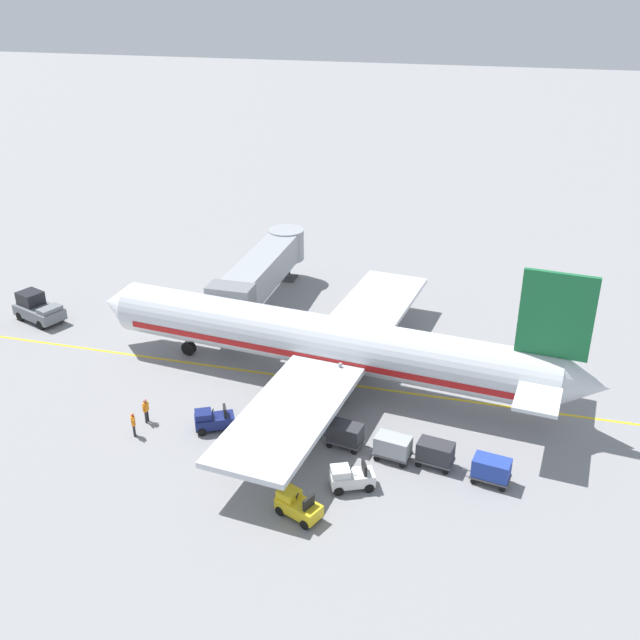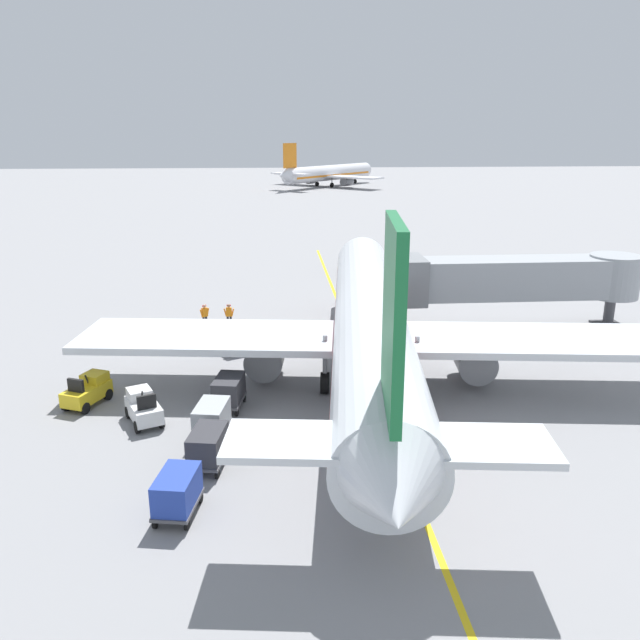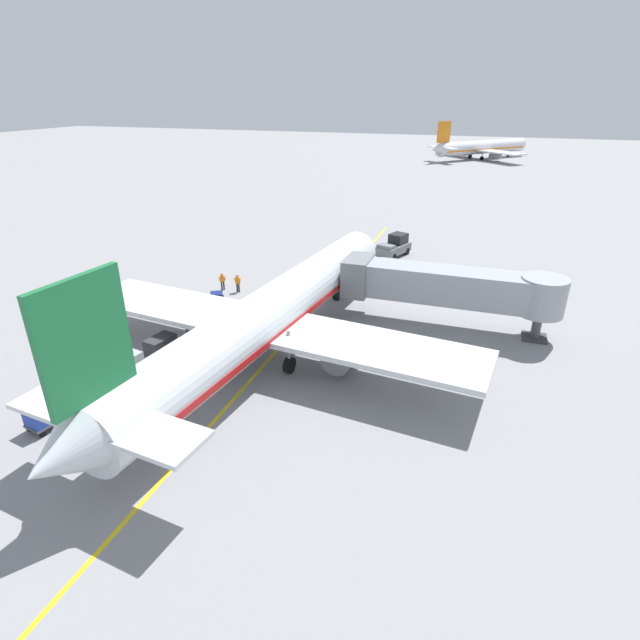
% 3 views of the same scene
% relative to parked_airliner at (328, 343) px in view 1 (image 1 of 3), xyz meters
% --- Properties ---
extents(ground_plane, '(400.00, 400.00, 0.00)m').
position_rel_parked_airliner_xyz_m(ground_plane, '(0.05, -1.27, -3.19)').
color(ground_plane, gray).
extents(gate_lead_in_line, '(0.24, 80.00, 0.01)m').
position_rel_parked_airliner_xyz_m(gate_lead_in_line, '(0.05, -1.27, -3.18)').
color(gate_lead_in_line, gold).
rests_on(gate_lead_in_line, ground).
extents(parked_airliner, '(30.40, 37.34, 10.63)m').
position_rel_parked_airliner_xyz_m(parked_airliner, '(0.00, 0.00, 0.00)').
color(parked_airliner, silver).
rests_on(parked_airliner, ground).
extents(jet_bridge, '(16.74, 3.50, 4.98)m').
position_rel_parked_airliner_xyz_m(jet_bridge, '(11.18, 8.78, 0.27)').
color(jet_bridge, '#93999E').
rests_on(jet_bridge, ground).
extents(pushback_tractor, '(3.61, 4.89, 2.40)m').
position_rel_parked_airliner_xyz_m(pushback_tractor, '(3.57, 26.13, -2.09)').
color(pushback_tractor, slate).
rests_on(pushback_tractor, ground).
extents(baggage_tug_lead, '(2.23, 2.77, 1.62)m').
position_rel_parked_airliner_xyz_m(baggage_tug_lead, '(-7.68, 5.62, -2.47)').
color(baggage_tug_lead, navy).
rests_on(baggage_tug_lead, ground).
extents(baggage_tug_trailing, '(2.09, 2.77, 1.62)m').
position_rel_parked_airliner_xyz_m(baggage_tug_trailing, '(-14.17, -1.99, -2.47)').
color(baggage_tug_trailing, gold).
rests_on(baggage_tug_trailing, ground).
extents(baggage_tug_spare, '(2.12, 2.77, 1.62)m').
position_rel_parked_airliner_xyz_m(baggage_tug_spare, '(-11.09, -4.21, -2.47)').
color(baggage_tug_spare, silver).
rests_on(baggage_tug_spare, ground).
extents(baggage_cart_front, '(1.65, 2.97, 1.58)m').
position_rel_parked_airliner_xyz_m(baggage_cart_front, '(-7.25, -2.97, -2.24)').
color(baggage_cart_front, '#4C4C51').
rests_on(baggage_cart_front, ground).
extents(baggage_cart_second_in_train, '(1.65, 2.97, 1.58)m').
position_rel_parked_airliner_xyz_m(baggage_cart_second_in_train, '(-7.80, -6.04, -2.24)').
color(baggage_cart_second_in_train, '#4C4C51').
rests_on(baggage_cart_second_in_train, ground).
extents(baggage_cart_third_in_train, '(1.65, 2.97, 1.58)m').
position_rel_parked_airliner_xyz_m(baggage_cart_third_in_train, '(-7.74, -8.57, -2.24)').
color(baggage_cart_third_in_train, '#4C4C51').
rests_on(baggage_cart_third_in_train, ground).
extents(baggage_cart_tail_end, '(1.65, 2.97, 1.58)m').
position_rel_parked_airliner_xyz_m(baggage_cart_tail_end, '(-8.50, -11.86, -2.24)').
color(baggage_cart_tail_end, '#4C4C51').
rests_on(baggage_cart_tail_end, ground).
extents(ground_crew_wing_walker, '(0.73, 0.26, 1.69)m').
position_rel_parked_airliner_xyz_m(ground_crew_wing_walker, '(-8.02, 10.15, -2.23)').
color(ground_crew_wing_walker, '#232328').
rests_on(ground_crew_wing_walker, ground).
extents(ground_crew_loader, '(0.63, 0.50, 1.69)m').
position_rel_parked_airliner_xyz_m(ground_crew_loader, '(-9.65, 10.19, -2.23)').
color(ground_crew_loader, '#232328').
rests_on(ground_crew_loader, ground).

